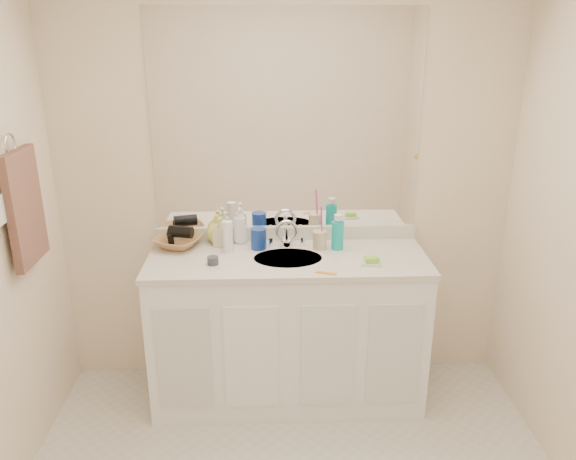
# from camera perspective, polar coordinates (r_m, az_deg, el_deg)

# --- Properties ---
(wall_back) EXTENTS (2.60, 0.02, 2.40)m
(wall_back) POSITION_cam_1_polar(r_m,az_deg,el_deg) (3.21, -0.22, 4.49)
(wall_back) COLOR #F6E1C1
(wall_back) RESTS_ON floor
(vanity_cabinet) EXTENTS (1.50, 0.55, 0.85)m
(vanity_cabinet) POSITION_cam_1_polar(r_m,az_deg,el_deg) (3.25, -0.03, -10.12)
(vanity_cabinet) COLOR white
(vanity_cabinet) RESTS_ON floor
(countertop) EXTENTS (1.52, 0.57, 0.03)m
(countertop) POSITION_cam_1_polar(r_m,az_deg,el_deg) (3.06, -0.04, -2.95)
(countertop) COLOR silver
(countertop) RESTS_ON vanity_cabinet
(backsplash) EXTENTS (1.52, 0.03, 0.08)m
(backsplash) POSITION_cam_1_polar(r_m,az_deg,el_deg) (3.28, -0.20, -0.31)
(backsplash) COLOR beige
(backsplash) RESTS_ON countertop
(sink_basin) EXTENTS (0.37, 0.37, 0.02)m
(sink_basin) POSITION_cam_1_polar(r_m,az_deg,el_deg) (3.04, -0.02, -3.04)
(sink_basin) COLOR #BBB3A3
(sink_basin) RESTS_ON countertop
(faucet) EXTENTS (0.02, 0.02, 0.11)m
(faucet) POSITION_cam_1_polar(r_m,az_deg,el_deg) (3.18, -0.14, -0.67)
(faucet) COLOR silver
(faucet) RESTS_ON countertop
(mirror) EXTENTS (1.48, 0.01, 1.20)m
(mirror) POSITION_cam_1_polar(r_m,az_deg,el_deg) (3.13, -0.22, 10.84)
(mirror) COLOR white
(mirror) RESTS_ON wall_back
(blue_mug) EXTENTS (0.12, 0.12, 0.12)m
(blue_mug) POSITION_cam_1_polar(r_m,az_deg,el_deg) (3.14, -3.01, -0.87)
(blue_mug) COLOR navy
(blue_mug) RESTS_ON countertop
(tan_cup) EXTENTS (0.09, 0.09, 0.10)m
(tan_cup) POSITION_cam_1_polar(r_m,az_deg,el_deg) (3.14, 3.23, -1.02)
(tan_cup) COLOR beige
(tan_cup) RESTS_ON countertop
(toothbrush) EXTENTS (0.03, 0.04, 0.21)m
(toothbrush) POSITION_cam_1_polar(r_m,az_deg,el_deg) (3.11, 3.44, 0.67)
(toothbrush) COLOR #EE3E94
(toothbrush) RESTS_ON tan_cup
(mouthwash_bottle) EXTENTS (0.07, 0.07, 0.16)m
(mouthwash_bottle) POSITION_cam_1_polar(r_m,az_deg,el_deg) (3.14, 5.06, -0.53)
(mouthwash_bottle) COLOR #0EAFAB
(mouthwash_bottle) RESTS_ON countertop
(soap_dish) EXTENTS (0.12, 0.10, 0.01)m
(soap_dish) POSITION_cam_1_polar(r_m,az_deg,el_deg) (2.98, 8.46, -3.33)
(soap_dish) COLOR silver
(soap_dish) RESTS_ON countertop
(green_soap) EXTENTS (0.08, 0.06, 0.03)m
(green_soap) POSITION_cam_1_polar(r_m,az_deg,el_deg) (2.98, 8.48, -3.00)
(green_soap) COLOR #8BCB31
(green_soap) RESTS_ON soap_dish
(orange_comb) EXTENTS (0.11, 0.06, 0.00)m
(orange_comb) POSITION_cam_1_polar(r_m,az_deg,el_deg) (2.85, 3.88, -4.37)
(orange_comb) COLOR orange
(orange_comb) RESTS_ON countertop
(dark_jar) EXTENTS (0.07, 0.07, 0.04)m
(dark_jar) POSITION_cam_1_polar(r_m,az_deg,el_deg) (2.97, -7.64, -3.09)
(dark_jar) COLOR #35363C
(dark_jar) RESTS_ON countertop
(extra_white_bottle) EXTENTS (0.07, 0.07, 0.18)m
(extra_white_bottle) POSITION_cam_1_polar(r_m,az_deg,el_deg) (3.10, -6.12, -0.66)
(extra_white_bottle) COLOR white
(extra_white_bottle) RESTS_ON countertop
(soap_bottle_white) EXTENTS (0.08, 0.08, 0.21)m
(soap_bottle_white) POSITION_cam_1_polar(r_m,az_deg,el_deg) (3.22, -4.91, 0.47)
(soap_bottle_white) COLOR white
(soap_bottle_white) RESTS_ON countertop
(soap_bottle_cream) EXTENTS (0.09, 0.09, 0.17)m
(soap_bottle_cream) POSITION_cam_1_polar(r_m,az_deg,el_deg) (3.20, -6.84, -0.16)
(soap_bottle_cream) COLOR beige
(soap_bottle_cream) RESTS_ON countertop
(soap_bottle_yellow) EXTENTS (0.14, 0.14, 0.17)m
(soap_bottle_yellow) POSITION_cam_1_polar(r_m,az_deg,el_deg) (3.25, -7.19, 0.15)
(soap_bottle_yellow) COLOR #DCDF57
(soap_bottle_yellow) RESTS_ON countertop
(wicker_basket) EXTENTS (0.33, 0.33, 0.06)m
(wicker_basket) POSITION_cam_1_polar(r_m,az_deg,el_deg) (3.23, -11.12, -1.16)
(wicker_basket) COLOR #99693D
(wicker_basket) RESTS_ON countertop
(hair_dryer) EXTENTS (0.15, 0.10, 0.07)m
(hair_dryer) POSITION_cam_1_polar(r_m,az_deg,el_deg) (3.21, -10.84, -0.18)
(hair_dryer) COLOR black
(hair_dryer) RESTS_ON wicker_basket
(towel_ring) EXTENTS (0.01, 0.11, 0.11)m
(towel_ring) POSITION_cam_1_polar(r_m,az_deg,el_deg) (2.86, -26.40, 7.77)
(towel_ring) COLOR silver
(towel_ring) RESTS_ON wall_left
(hand_towel) EXTENTS (0.04, 0.32, 0.55)m
(hand_towel) POSITION_cam_1_polar(r_m,az_deg,el_deg) (2.92, -25.16, 2.06)
(hand_towel) COLOR #52342C
(hand_towel) RESTS_ON towel_ring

